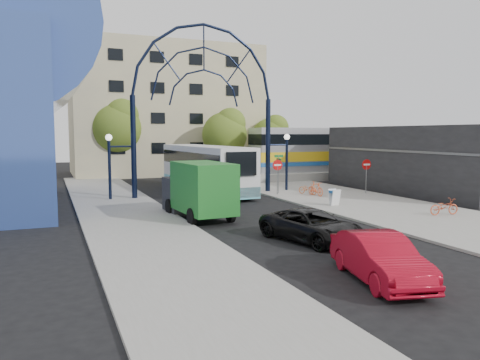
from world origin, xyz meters
name	(u,v)px	position (x,y,z in m)	size (l,w,h in m)	color
ground	(303,234)	(0.00, 0.00, 0.00)	(120.00, 120.00, 0.00)	black
sidewalk_east	(388,209)	(8.00, 4.00, 0.06)	(8.00, 56.00, 0.12)	gray
plaza_west	(132,220)	(-6.50, 6.00, 0.06)	(5.00, 50.00, 0.12)	gray
gateway_arch	(204,75)	(0.00, 14.00, 8.56)	(13.64, 0.44, 12.10)	black
stop_sign	(277,168)	(4.80, 12.00, 1.99)	(0.80, 0.07, 2.50)	slate
do_not_enter_sign	(366,168)	(11.00, 10.00, 1.98)	(0.76, 0.07, 2.48)	slate
street_name_sign	(279,166)	(5.20, 12.60, 2.13)	(0.70, 0.70, 2.80)	slate
sandwich_board	(334,195)	(5.60, 5.98, 0.74)	(0.55, 0.61, 0.99)	white
commercial_block_east	(420,159)	(16.00, 10.00, 2.50)	(6.00, 16.00, 5.00)	black
apartment_block	(164,111)	(2.00, 34.97, 7.00)	(20.00, 12.10, 14.00)	beige
train_platform	(365,173)	(20.00, 22.00, 0.40)	(32.00, 5.00, 0.80)	gray
train_car	(365,149)	(20.00, 22.00, 2.90)	(25.10, 3.05, 4.20)	#B7B7BC
tree_north_a	(226,132)	(6.12, 25.93, 4.61)	(4.48, 4.48, 7.00)	#382314
tree_north_b	(117,125)	(-3.88, 29.93, 5.27)	(5.12, 5.12, 8.00)	#382314
tree_north_c	(271,135)	(12.12, 27.93, 4.28)	(4.16, 4.16, 6.50)	#382314
city_bus	(205,168)	(0.70, 16.04, 1.84)	(3.55, 12.98, 3.53)	silver
green_truck	(198,190)	(-3.10, 5.69, 1.49)	(2.61, 6.04, 2.98)	black
black_suv	(312,226)	(-0.36, -1.34, 0.66)	(2.20, 4.77, 1.33)	black
red_sedan	(380,258)	(-1.20, -6.63, 0.72)	(1.53, 4.39, 1.45)	#A50A1D
bike_near_a	(308,189)	(6.81, 11.16, 0.52)	(0.53, 1.53, 0.80)	orange
bike_near_b	(316,189)	(6.91, 10.25, 0.61)	(0.46, 1.63, 0.98)	#FC6532
bike_far_a	(444,207)	(9.15, 0.93, 0.56)	(0.59, 1.69, 0.89)	#CA4C28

